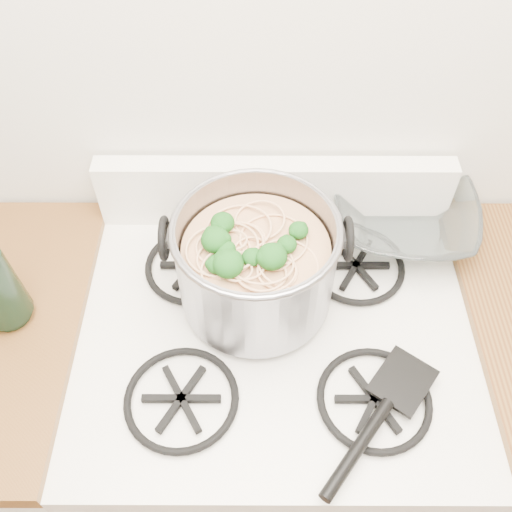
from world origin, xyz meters
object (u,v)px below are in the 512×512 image
object	(u,v)px
spatula	(404,379)
glass_bowl	(402,222)
gas_range	(271,427)
stock_pot	(256,264)

from	to	relation	value
spatula	glass_bowl	size ratio (longest dim) A/B	2.54
spatula	glass_bowl	xyz separation A→B (m)	(0.06, 0.37, 0.00)
gas_range	spatula	bearing A→B (deg)	-28.24
gas_range	spatula	distance (m)	0.56
spatula	glass_bowl	world-z (taller)	glass_bowl
stock_pot	glass_bowl	distance (m)	0.37
gas_range	spatula	xyz separation A→B (m)	(0.22, -0.12, 0.50)
gas_range	glass_bowl	world-z (taller)	glass_bowl
gas_range	glass_bowl	distance (m)	0.63
stock_pot	spatula	world-z (taller)	stock_pot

